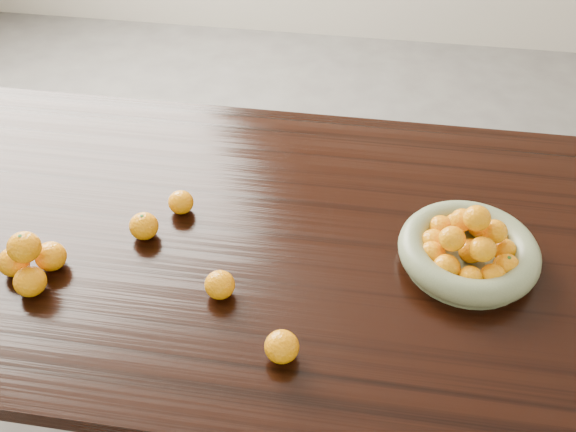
# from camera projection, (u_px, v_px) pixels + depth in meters

# --- Properties ---
(ground) EXTENTS (5.00, 5.00, 0.00)m
(ground) POSITION_uv_depth(u_px,v_px,m) (290.00, 417.00, 1.92)
(ground) COLOR slate
(ground) RESTS_ON ground
(dining_table) EXTENTS (2.00, 1.00, 0.75)m
(dining_table) POSITION_uv_depth(u_px,v_px,m) (291.00, 265.00, 1.48)
(dining_table) COLOR black
(dining_table) RESTS_ON ground
(fruit_bowl) EXTENTS (0.29, 0.29, 0.15)m
(fruit_bowl) POSITION_uv_depth(u_px,v_px,m) (468.00, 250.00, 1.34)
(fruit_bowl) COLOR gray
(fruit_bowl) RESTS_ON dining_table
(orange_pyramid) EXTENTS (0.13, 0.14, 0.12)m
(orange_pyramid) POSITION_uv_depth(u_px,v_px,m) (30.00, 261.00, 1.30)
(orange_pyramid) COLOR #F29907
(orange_pyramid) RESTS_ON dining_table
(loose_orange_0) EXTENTS (0.06, 0.06, 0.06)m
(loose_orange_0) POSITION_uv_depth(u_px,v_px,m) (144.00, 226.00, 1.40)
(loose_orange_0) COLOR #F29907
(loose_orange_0) RESTS_ON dining_table
(loose_orange_1) EXTENTS (0.06, 0.06, 0.06)m
(loose_orange_1) POSITION_uv_depth(u_px,v_px,m) (220.00, 285.00, 1.28)
(loose_orange_1) COLOR #F29907
(loose_orange_1) RESTS_ON dining_table
(loose_orange_2) EXTENTS (0.06, 0.06, 0.06)m
(loose_orange_2) POSITION_uv_depth(u_px,v_px,m) (282.00, 347.00, 1.16)
(loose_orange_2) COLOR #F29907
(loose_orange_2) RESTS_ON dining_table
(loose_orange_3) EXTENTS (0.06, 0.06, 0.05)m
(loose_orange_3) POSITION_uv_depth(u_px,v_px,m) (181.00, 202.00, 1.47)
(loose_orange_3) COLOR #F29907
(loose_orange_3) RESTS_ON dining_table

